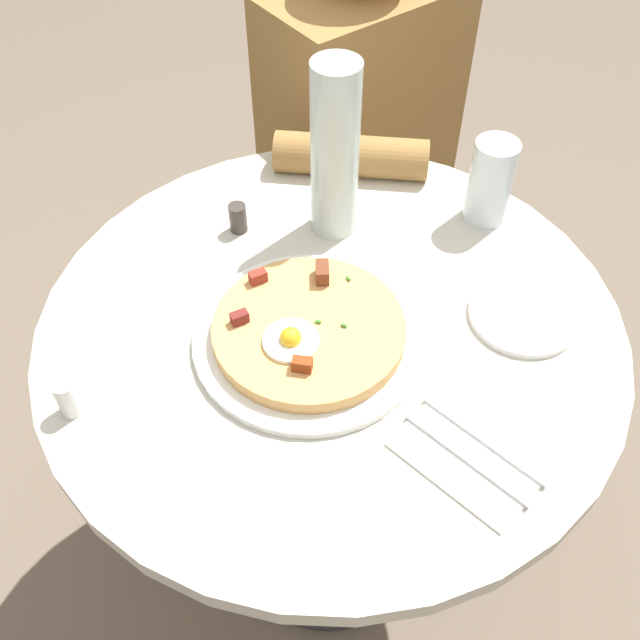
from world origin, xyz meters
name	(u,v)px	position (x,y,z in m)	size (l,w,h in m)	color
ground_plane	(327,544)	(0.00, 0.00, 0.00)	(6.00, 6.00, 0.00)	#6B5B4C
dining_table	(329,392)	(0.00, 0.00, 0.56)	(0.83, 0.83, 0.74)	beige
person_seated	(357,181)	(0.43, 0.45, 0.51)	(0.50, 0.46, 1.14)	#2D2D33
pizza_plate	(309,338)	(-0.05, -0.01, 0.75)	(0.32, 0.32, 0.01)	white
breakfast_pizza	(308,329)	(-0.05, -0.01, 0.76)	(0.26, 0.26, 0.05)	#DEA55D
bread_plate	(523,315)	(0.22, -0.16, 0.75)	(0.15, 0.15, 0.01)	white
napkin	(475,450)	(0.01, -0.27, 0.74)	(0.17, 0.14, 0.00)	white
fork	(484,438)	(0.03, -0.27, 0.75)	(0.18, 0.01, 0.01)	silver
knife	(467,457)	(-0.01, -0.28, 0.75)	(0.18, 0.01, 0.01)	silver
water_glass	(490,182)	(0.33, 0.03, 0.81)	(0.07, 0.07, 0.14)	silver
water_bottle	(335,152)	(0.13, 0.16, 0.88)	(0.07, 0.07, 0.28)	silver
salt_shaker	(67,398)	(-0.36, 0.07, 0.77)	(0.03, 0.03, 0.06)	white
pepper_shaker	(239,217)	(0.00, 0.24, 0.76)	(0.03, 0.03, 0.05)	#3F3833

